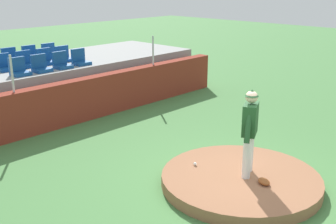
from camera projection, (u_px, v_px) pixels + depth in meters
The scene contains 20 objects.
ground_plane at pixel (240, 185), 8.65m from camera, with size 60.00×60.00×0.00m, color #487E41.
pitchers_mound at pixel (241, 180), 8.61m from camera, with size 3.23×3.23×0.24m, color #976344.
pitcher at pixel (250, 126), 8.32m from camera, with size 0.80×0.46×1.78m.
baseball at pixel (195, 164), 9.00m from camera, with size 0.07×0.07×0.07m, color white.
fielding_glove at pixel (264, 182), 8.18m from camera, with size 0.30×0.20×0.11m, color brown.
brick_barrier at pixel (74, 102), 12.29m from camera, with size 12.03×0.40×1.25m, color maroon.
fence_post_left at pixel (12, 74), 10.73m from camera, with size 0.06×0.06×0.97m, color silver.
fence_post_right at pixel (153, 50), 14.22m from camera, with size 0.06×0.06×0.97m, color silver.
bleacher_platform at pixel (33, 86), 13.76m from camera, with size 11.79×3.47×1.43m, color gray.
stadium_chair_0 at pixel (19, 70), 11.98m from camera, with size 0.48×0.44×0.50m.
stadium_chair_1 at pixel (41, 66), 12.44m from camera, with size 0.48×0.44×0.50m.
stadium_chair_2 at pixel (62, 63), 12.93m from camera, with size 0.48×0.44×0.50m.
stadium_chair_3 at pixel (80, 60), 13.45m from camera, with size 0.48×0.44×0.50m.
stadium_chair_4 at pixel (4, 65), 12.58m from camera, with size 0.48×0.44×0.50m.
stadium_chair_5 at pixel (25, 62), 13.08m from camera, with size 0.48×0.44×0.50m.
stadium_chair_6 at pixel (46, 59), 13.53m from camera, with size 0.48×0.44×0.50m.
stadium_chair_7 at pixel (64, 56), 14.03m from camera, with size 0.48×0.44×0.50m.
stadium_chair_9 at pixel (11, 59), 13.65m from camera, with size 0.48×0.44×0.50m.
stadium_chair_10 at pixel (31, 56), 14.12m from camera, with size 0.48×0.44×0.50m.
stadium_chair_11 at pixel (50, 53), 14.60m from camera, with size 0.48×0.44×0.50m.
Camera 1 is at (-6.68, -4.29, 4.04)m, focal length 45.18 mm.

